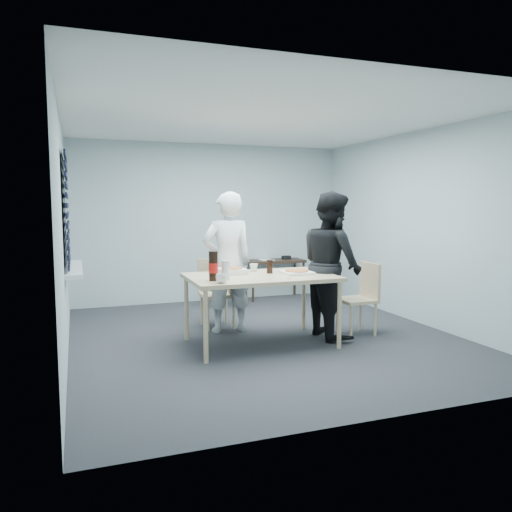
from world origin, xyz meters
name	(u,v)px	position (x,y,z in m)	size (l,w,h in m)	color
room	(68,220)	(-2.20, 0.40, 1.44)	(5.00, 5.00, 5.00)	#2B2B2F
dining_table	(261,280)	(-0.15, -0.28, 0.75)	(1.66, 1.05, 0.81)	beige
chair_far	(216,288)	(-0.40, 0.75, 0.51)	(0.42, 0.42, 0.89)	beige
chair_right	(362,293)	(1.21, -0.27, 0.51)	(0.42, 0.42, 0.89)	beige
person_white	(228,262)	(-0.34, 0.41, 0.89)	(0.65, 0.42, 1.77)	silver
person_black	(331,264)	(0.80, -0.21, 0.89)	(0.86, 0.47, 1.77)	black
side_table	(275,264)	(1.06, 2.28, 0.59)	(1.00, 0.44, 0.67)	#382217
stool	(228,280)	(0.08, 1.76, 0.44)	(0.40, 0.40, 0.55)	black
backpack	(228,261)	(0.08, 1.75, 0.73)	(0.27, 0.20, 0.38)	slate
pizza_box_a	(232,271)	(-0.43, -0.07, 0.84)	(0.30, 0.30, 0.07)	white
pizza_box_b	(297,272)	(0.28, -0.34, 0.83)	(0.32, 0.32, 0.05)	white
mug_a	(222,278)	(-0.73, -0.68, 0.85)	(0.12, 0.12, 0.10)	white
mug_b	(254,268)	(-0.12, 0.05, 0.85)	(0.10, 0.10, 0.09)	white
cola_glass	(270,267)	(0.01, -0.17, 0.89)	(0.07, 0.07, 0.16)	black
soda_bottle	(213,266)	(-0.76, -0.49, 0.96)	(0.10, 0.10, 0.32)	black
plastic_cups	(226,270)	(-0.62, -0.47, 0.91)	(0.09, 0.09, 0.21)	silver
rubber_band	(289,279)	(0.05, -0.64, 0.81)	(0.05, 0.05, 0.00)	red
papers	(266,260)	(0.91, 2.30, 0.67)	(0.22, 0.30, 0.00)	white
black_box	(286,257)	(1.28, 2.29, 0.70)	(0.14, 0.10, 0.06)	black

